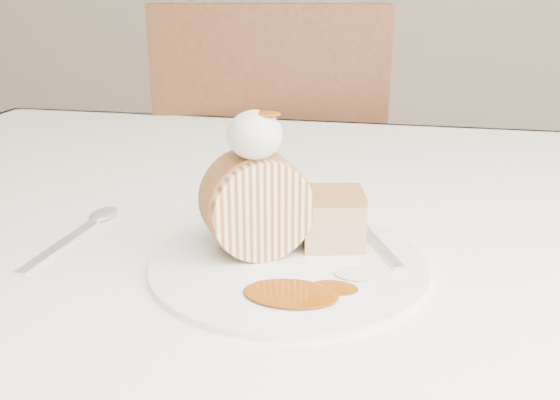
# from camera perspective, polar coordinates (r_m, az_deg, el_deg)

# --- Properties ---
(table) EXTENTS (1.40, 0.90, 0.75)m
(table) POSITION_cam_1_polar(r_m,az_deg,el_deg) (0.75, 4.68, -7.00)
(table) COLOR white
(table) RESTS_ON ground
(chair_far) EXTENTS (0.53, 0.53, 0.95)m
(chair_far) POSITION_cam_1_polar(r_m,az_deg,el_deg) (1.38, -0.76, 0.52)
(chair_far) COLOR brown
(chair_far) RESTS_ON ground
(plate) EXTENTS (0.30, 0.30, 0.01)m
(plate) POSITION_cam_1_polar(r_m,az_deg,el_deg) (0.57, 0.79, -5.85)
(plate) COLOR white
(plate) RESTS_ON table
(roulade_slice) EXTENTS (0.11, 0.09, 0.09)m
(roulade_slice) POSITION_cam_1_polar(r_m,az_deg,el_deg) (0.57, -2.14, -0.44)
(roulade_slice) COLOR beige
(roulade_slice) RESTS_ON plate
(cake_chunk) EXTENTS (0.07, 0.06, 0.05)m
(cake_chunk) POSITION_cam_1_polar(r_m,az_deg,el_deg) (0.59, 4.85, -2.01)
(cake_chunk) COLOR #A26B3D
(cake_chunk) RESTS_ON plate
(whipped_cream) EXTENTS (0.05, 0.05, 0.04)m
(whipped_cream) POSITION_cam_1_polar(r_m,az_deg,el_deg) (0.54, -2.33, 5.98)
(whipped_cream) COLOR silver
(whipped_cream) RESTS_ON roulade_slice
(caramel_drizzle) EXTENTS (0.02, 0.02, 0.01)m
(caramel_drizzle) POSITION_cam_1_polar(r_m,az_deg,el_deg) (0.53, -1.20, 8.44)
(caramel_drizzle) COLOR #783605
(caramel_drizzle) RESTS_ON whipped_cream
(caramel_pool) EXTENTS (0.09, 0.07, 0.00)m
(caramel_pool) POSITION_cam_1_polar(r_m,az_deg,el_deg) (0.51, 0.98, -8.52)
(caramel_pool) COLOR #783605
(caramel_pool) RESTS_ON plate
(fork) EXTENTS (0.08, 0.14, 0.00)m
(fork) POSITION_cam_1_polar(r_m,az_deg,el_deg) (0.60, 8.95, -4.05)
(fork) COLOR silver
(fork) RESTS_ON plate
(spoon) EXTENTS (0.03, 0.16, 0.00)m
(spoon) POSITION_cam_1_polar(r_m,az_deg,el_deg) (0.64, -19.41, -3.97)
(spoon) COLOR silver
(spoon) RESTS_ON table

